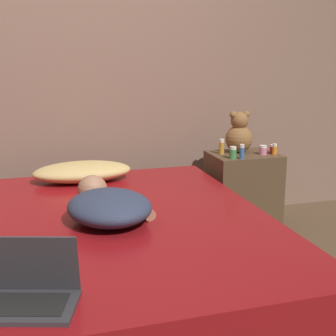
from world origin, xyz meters
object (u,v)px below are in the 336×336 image
(pillow, at_px, (82,172))
(laptop, at_px, (23,290))
(bottle_blue, at_px, (242,152))
(teddy_bear, at_px, (239,135))
(person_lying, at_px, (108,205))
(bottle_orange, at_px, (275,149))
(bottle_amber, at_px, (222,147))
(bottle_red, at_px, (272,149))
(bottle_green, at_px, (233,153))
(bottle_pink, at_px, (263,150))

(pillow, height_order, laptop, laptop)
(pillow, height_order, bottle_blue, bottle_blue)
(teddy_bear, bearing_deg, person_lying, -142.23)
(bottle_orange, bearing_deg, bottle_amber, 159.97)
(pillow, bearing_deg, bottle_red, -0.56)
(teddy_bear, bearing_deg, bottle_green, -124.56)
(teddy_bear, xyz_separation_m, bottle_red, (0.23, -0.09, -0.10))
(person_lying, distance_m, bottle_green, 1.19)
(bottle_pink, height_order, bottle_orange, bottle_orange)
(laptop, distance_m, teddy_bear, 2.21)
(pillow, relative_size, laptop, 1.57)
(pillow, xyz_separation_m, bottle_red, (1.37, -0.01, 0.08))
(person_lying, distance_m, bottle_orange, 1.50)
(bottle_blue, xyz_separation_m, bottle_red, (0.30, 0.12, -0.02))
(pillow, bearing_deg, laptop, -103.48)
(bottle_green, bearing_deg, bottle_blue, -22.85)
(bottle_red, relative_size, bottle_amber, 0.57)
(bottle_amber, bearing_deg, bottle_orange, -20.03)
(bottle_red, xyz_separation_m, bottle_amber, (-0.37, 0.08, 0.02))
(pillow, relative_size, person_lying, 0.98)
(person_lying, bearing_deg, bottle_pink, 22.62)
(person_lying, bearing_deg, bottle_green, 26.34)
(bottle_orange, distance_m, bottle_red, 0.05)
(bottle_orange, height_order, bottle_green, bottle_green)
(bottle_blue, height_order, bottle_green, bottle_blue)
(bottle_blue, relative_size, bottle_green, 1.20)
(laptop, bearing_deg, teddy_bear, 63.48)
(bottle_blue, relative_size, bottle_red, 1.63)
(bottle_blue, relative_size, bottle_amber, 0.93)
(bottle_orange, bearing_deg, pillow, 177.26)
(bottle_amber, bearing_deg, person_lying, -138.96)
(pillow, distance_m, bottle_amber, 1.01)
(teddy_bear, bearing_deg, bottle_amber, -173.08)
(pillow, xyz_separation_m, laptop, (-0.36, -1.51, -0.01))
(laptop, bearing_deg, bottle_orange, 56.96)
(pillow, height_order, person_lying, person_lying)
(person_lying, xyz_separation_m, laptop, (-0.40, -0.74, -0.03))
(bottle_blue, xyz_separation_m, bottle_amber, (-0.07, 0.19, 0.00))
(pillow, height_order, bottle_red, bottle_red)
(person_lying, bearing_deg, teddy_bear, 29.68)
(pillow, xyz_separation_m, bottle_green, (1.02, -0.11, 0.09))
(laptop, relative_size, bottle_orange, 5.13)
(person_lying, height_order, bottle_green, bottle_green)
(bottle_red, bearing_deg, bottle_orange, -103.26)
(person_lying, xyz_separation_m, bottle_pink, (1.24, 0.74, 0.06))
(bottle_red, bearing_deg, bottle_pink, -164.71)
(bottle_blue, distance_m, bottle_green, 0.06)
(person_lying, relative_size, bottle_amber, 5.98)
(pillow, bearing_deg, teddy_bear, 4.06)
(teddy_bear, bearing_deg, bottle_orange, -34.50)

